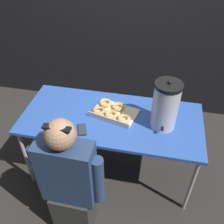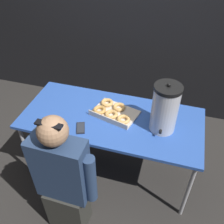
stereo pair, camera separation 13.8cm
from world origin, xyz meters
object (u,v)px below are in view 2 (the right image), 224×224
object	(u,v)px
donut_box	(113,112)
person_seated	(64,181)
coffee_urn	(165,108)
cell_phone	(81,128)

from	to	relation	value
donut_box	person_seated	bearing A→B (deg)	-90.32
donut_box	coffee_urn	world-z (taller)	coffee_urn
coffee_urn	person_seated	bearing A→B (deg)	-134.62
donut_box	person_seated	world-z (taller)	person_seated
coffee_urn	cell_phone	world-z (taller)	coffee_urn
cell_phone	person_seated	xyz separation A→B (m)	(0.03, -0.43, -0.14)
person_seated	coffee_urn	bearing A→B (deg)	-133.73
cell_phone	person_seated	size ratio (longest dim) A/B	0.12
coffee_urn	person_seated	size ratio (longest dim) A/B	0.37
donut_box	person_seated	size ratio (longest dim) A/B	0.37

